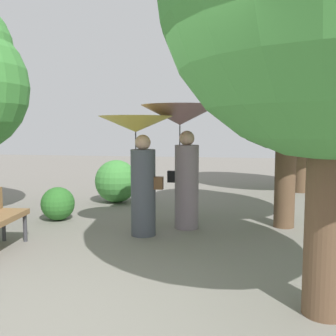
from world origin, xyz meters
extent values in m
plane|color=slate|center=(0.00, 0.00, 0.00)|extent=(40.00, 40.00, 0.00)
cylinder|color=#474C56|center=(-0.32, 2.72, 0.70)|extent=(0.40, 0.40, 1.39)
sphere|color=tan|center=(-0.32, 2.72, 1.50)|extent=(0.25, 0.25, 0.25)
cylinder|color=#333338|center=(-0.43, 2.73, 1.29)|extent=(0.02, 0.02, 0.76)
cone|color=#D8C64C|center=(-0.43, 2.73, 1.79)|extent=(1.19, 1.19, 0.25)
cube|color=brown|center=(-0.06, 2.71, 0.86)|extent=(0.14, 0.10, 0.20)
cylinder|color=gray|center=(0.32, 3.29, 0.72)|extent=(0.41, 0.41, 1.44)
sphere|color=tan|center=(0.32, 3.29, 1.56)|extent=(0.26, 0.26, 0.26)
cylinder|color=#333338|center=(0.19, 3.30, 1.36)|extent=(0.02, 0.02, 0.84)
cone|color=gray|center=(0.19, 3.30, 1.95)|extent=(1.33, 1.33, 0.34)
cube|color=black|center=(0.05, 3.31, 0.89)|extent=(0.14, 0.10, 0.20)
cylinder|color=#38383D|center=(-2.01, 2.04, 0.22)|extent=(0.06, 0.06, 0.44)
cylinder|color=#38383D|center=(-2.35, 2.00, 0.22)|extent=(0.06, 0.06, 0.44)
cylinder|color=brown|center=(2.00, 0.38, 2.01)|extent=(0.40, 0.40, 4.02)
cylinder|color=brown|center=(2.86, 7.63, 1.94)|extent=(0.39, 0.39, 3.89)
sphere|color=#4C9338|center=(2.86, 7.63, 2.91)|extent=(3.37, 3.37, 3.37)
sphere|color=#4C9338|center=(2.86, 7.63, 3.69)|extent=(2.70, 2.70, 2.70)
cylinder|color=brown|center=(1.99, 3.68, 1.78)|extent=(0.36, 0.36, 3.55)
sphere|color=#387F33|center=(1.99, 3.68, 2.66)|extent=(2.64, 2.64, 2.64)
sphere|color=#387F33|center=(1.99, 3.68, 3.37)|extent=(2.11, 2.11, 2.11)
sphere|color=#428C3D|center=(-1.62, 5.35, 0.50)|extent=(1.00, 1.00, 1.00)
sphere|color=#2D6B28|center=(-2.15, 3.43, 0.31)|extent=(0.63, 0.63, 0.63)
camera|label=1|loc=(1.20, -3.30, 1.73)|focal=41.67mm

